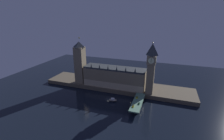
{
  "coord_description": "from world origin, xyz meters",
  "views": [
    {
      "loc": [
        66.65,
        -175.44,
        104.0
      ],
      "look_at": [
        -1.51,
        20.0,
        33.82
      ],
      "focal_mm": 26.0,
      "sensor_mm": 36.0,
      "label": 1
    }
  ],
  "objects_px": {
    "car_northbound_lead": "(137,97)",
    "street_lamp_near": "(130,104)",
    "clock_tower": "(151,67)",
    "car_northbound_trail": "(133,106)",
    "car_southbound_lead": "(139,103)",
    "street_lamp_far": "(136,92)",
    "boat_upstream": "(113,100)",
    "victoria_tower": "(80,62)"
  },
  "relations": [
    {
      "from": "car_northbound_lead",
      "to": "street_lamp_near",
      "type": "relative_size",
      "value": 0.74
    },
    {
      "from": "clock_tower",
      "to": "car_northbound_trail",
      "type": "height_order",
      "value": "clock_tower"
    },
    {
      "from": "car_southbound_lead",
      "to": "street_lamp_near",
      "type": "distance_m",
      "value": 12.95
    },
    {
      "from": "clock_tower",
      "to": "street_lamp_far",
      "type": "relative_size",
      "value": 9.69
    },
    {
      "from": "clock_tower",
      "to": "car_northbound_lead",
      "type": "height_order",
      "value": "clock_tower"
    },
    {
      "from": "car_northbound_lead",
      "to": "street_lamp_near",
      "type": "bearing_deg",
      "value": -97.19
    },
    {
      "from": "car_northbound_trail",
      "to": "boat_upstream",
      "type": "xyz_separation_m",
      "value": [
        -29.26,
        14.64,
        -5.85
      ]
    },
    {
      "from": "car_northbound_lead",
      "to": "car_northbound_trail",
      "type": "height_order",
      "value": "car_northbound_lead"
    },
    {
      "from": "victoria_tower",
      "to": "boat_upstream",
      "type": "xyz_separation_m",
      "value": [
        62.5,
        -31.7,
        -35.32
      ]
    },
    {
      "from": "street_lamp_far",
      "to": "car_northbound_trail",
      "type": "bearing_deg",
      "value": -84.02
    },
    {
      "from": "clock_tower",
      "to": "street_lamp_far",
      "type": "bearing_deg",
      "value": -132.33
    },
    {
      "from": "car_northbound_lead",
      "to": "clock_tower",
      "type": "bearing_deg",
      "value": 62.09
    },
    {
      "from": "boat_upstream",
      "to": "victoria_tower",
      "type": "bearing_deg",
      "value": 153.11
    },
    {
      "from": "victoria_tower",
      "to": "street_lamp_near",
      "type": "height_order",
      "value": "victoria_tower"
    },
    {
      "from": "car_northbound_lead",
      "to": "car_northbound_trail",
      "type": "relative_size",
      "value": 1.02
    },
    {
      "from": "victoria_tower",
      "to": "street_lamp_far",
      "type": "distance_m",
      "value": 94.33
    },
    {
      "from": "clock_tower",
      "to": "victoria_tower",
      "type": "relative_size",
      "value": 0.99
    },
    {
      "from": "victoria_tower",
      "to": "boat_upstream",
      "type": "distance_m",
      "value": 78.47
    },
    {
      "from": "car_northbound_lead",
      "to": "car_northbound_trail",
      "type": "bearing_deg",
      "value": -90.0
    },
    {
      "from": "car_northbound_trail",
      "to": "car_southbound_lead",
      "type": "height_order",
      "value": "car_southbound_lead"
    },
    {
      "from": "car_northbound_lead",
      "to": "street_lamp_far",
      "type": "height_order",
      "value": "street_lamp_far"
    },
    {
      "from": "clock_tower",
      "to": "car_northbound_trail",
      "type": "distance_m",
      "value": 57.01
    },
    {
      "from": "car_northbound_lead",
      "to": "car_northbound_trail",
      "type": "xyz_separation_m",
      "value": [
        -0.0,
        -21.53,
        -0.0
      ]
    },
    {
      "from": "street_lamp_far",
      "to": "boat_upstream",
      "type": "height_order",
      "value": "street_lamp_far"
    },
    {
      "from": "boat_upstream",
      "to": "car_southbound_lead",
      "type": "bearing_deg",
      "value": -10.82
    },
    {
      "from": "car_northbound_lead",
      "to": "boat_upstream",
      "type": "distance_m",
      "value": 30.63
    },
    {
      "from": "car_southbound_lead",
      "to": "street_lamp_near",
      "type": "height_order",
      "value": "street_lamp_near"
    },
    {
      "from": "car_northbound_lead",
      "to": "boat_upstream",
      "type": "height_order",
      "value": "car_northbound_lead"
    },
    {
      "from": "street_lamp_near",
      "to": "car_northbound_lead",
      "type": "bearing_deg",
      "value": 82.81
    },
    {
      "from": "street_lamp_far",
      "to": "car_northbound_lead",
      "type": "bearing_deg",
      "value": -65.23
    },
    {
      "from": "clock_tower",
      "to": "victoria_tower",
      "type": "distance_m",
      "value": 103.92
    },
    {
      "from": "car_southbound_lead",
      "to": "street_lamp_near",
      "type": "bearing_deg",
      "value": -129.38
    },
    {
      "from": "car_northbound_lead",
      "to": "street_lamp_far",
      "type": "relative_size",
      "value": 0.67
    },
    {
      "from": "street_lamp_near",
      "to": "street_lamp_far",
      "type": "height_order",
      "value": "street_lamp_far"
    },
    {
      "from": "car_southbound_lead",
      "to": "street_lamp_far",
      "type": "xyz_separation_m",
      "value": [
        -7.95,
        19.76,
        3.71
      ]
    },
    {
      "from": "street_lamp_far",
      "to": "boat_upstream",
      "type": "distance_m",
      "value": 30.98
    },
    {
      "from": "car_northbound_lead",
      "to": "car_southbound_lead",
      "type": "height_order",
      "value": "car_southbound_lead"
    },
    {
      "from": "car_southbound_lead",
      "to": "victoria_tower",
      "type": "bearing_deg",
      "value": 158.43
    },
    {
      "from": "clock_tower",
      "to": "boat_upstream",
      "type": "xyz_separation_m",
      "value": [
        -41.32,
        -29.63,
        -39.68
      ]
    },
    {
      "from": "victoria_tower",
      "to": "car_northbound_trail",
      "type": "relative_size",
      "value": 15.09
    },
    {
      "from": "victoria_tower",
      "to": "car_northbound_trail",
      "type": "xyz_separation_m",
      "value": [
        91.76,
        -46.34,
        -29.47
      ]
    },
    {
      "from": "victoria_tower",
      "to": "street_lamp_near",
      "type": "bearing_deg",
      "value": -28.35
    }
  ]
}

